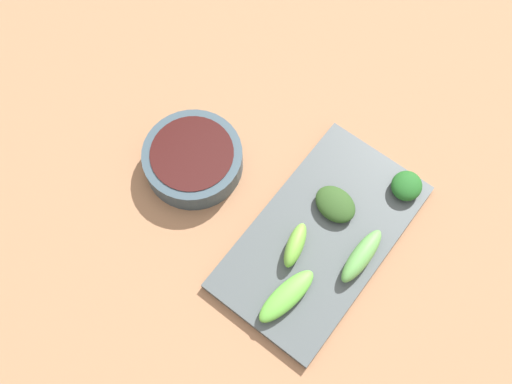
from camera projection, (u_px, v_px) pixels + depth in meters
The scene contains 8 objects.
tabletop at pixel (251, 217), 0.80m from camera, with size 2.10×2.10×0.02m, color #9A6C4A.
sauce_bowl at pixel (193, 159), 0.80m from camera, with size 0.14×0.14×0.04m.
serving_plate at pixel (321, 236), 0.77m from camera, with size 0.17×0.30×0.01m, color #454D4F.
broccoli_stalk_0 at pixel (362, 256), 0.74m from camera, with size 0.02×0.08×0.03m, color #5DA14D.
broccoli_leafy_1 at pixel (407, 186), 0.78m from camera, with size 0.04×0.04×0.02m, color #1E591F.
broccoli_leafy_2 at pixel (335, 204), 0.77m from camera, with size 0.06×0.05×0.02m, color #2A4A1D.
broccoli_stalk_3 at pixel (287, 296), 0.72m from camera, with size 0.03×0.09×0.02m, color #5EB23D.
broccoli_stalk_4 at pixel (295, 245), 0.74m from camera, with size 0.02×0.06×0.03m, color #6FB43D.
Camera 1 is at (0.17, -0.22, 0.76)m, focal length 40.81 mm.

